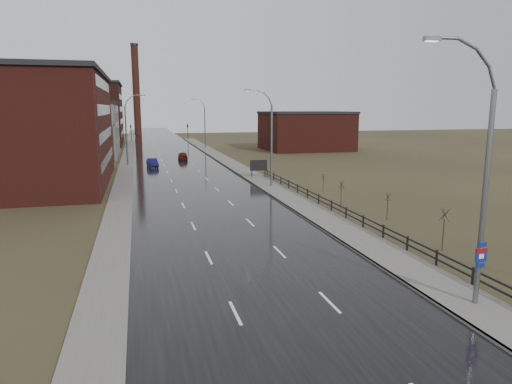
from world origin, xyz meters
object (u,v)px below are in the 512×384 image
car_far (183,156)px  streetlight_main (480,179)px  car_near (152,163)px  billboard (259,166)px

car_far → streetlight_main: bearing=100.0°
car_near → billboard: bearing=-55.9°
streetlight_main → car_far: 66.50m
billboard → streetlight_main: bearing=-90.9°
streetlight_main → car_far: (-6.97, 65.91, -5.34)m
billboard → car_near: 20.40m
billboard → car_near: billboard is taller
billboard → car_far: size_ratio=0.59×
streetlight_main → billboard: (0.63, 41.03, -4.37)m
streetlight_main → car_near: bearing=102.6°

